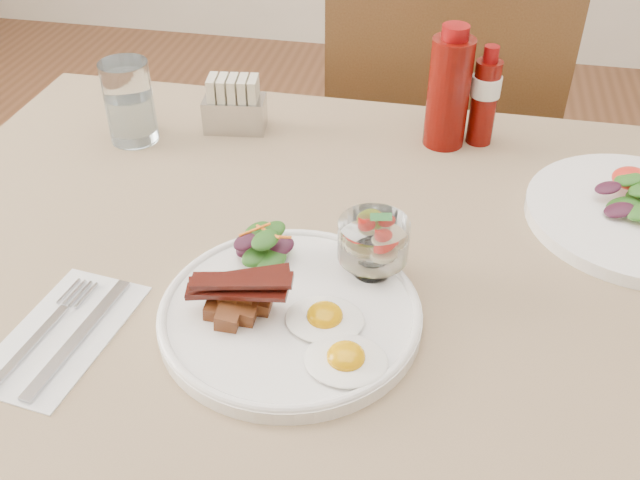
# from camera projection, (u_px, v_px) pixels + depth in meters

# --- Properties ---
(table) EXTENTS (1.33, 0.88, 0.75)m
(table) POSITION_uv_depth(u_px,v_px,m) (406.00, 335.00, 0.87)
(table) COLOR brown
(table) RESTS_ON ground
(chair_far) EXTENTS (0.42, 0.42, 0.93)m
(chair_far) POSITION_uv_depth(u_px,v_px,m) (436.00, 159.00, 1.47)
(chair_far) COLOR brown
(chair_far) RESTS_ON ground
(main_plate) EXTENTS (0.28, 0.28, 0.02)m
(main_plate) POSITION_uv_depth(u_px,v_px,m) (290.00, 314.00, 0.76)
(main_plate) COLOR white
(main_plate) RESTS_ON table
(fried_eggs) EXTENTS (0.14, 0.15, 0.02)m
(fried_eggs) POSITION_uv_depth(u_px,v_px,m) (335.00, 337.00, 0.71)
(fried_eggs) COLOR white
(fried_eggs) RESTS_ON main_plate
(bacon_potato_pile) EXTENTS (0.11, 0.07, 0.05)m
(bacon_potato_pile) POSITION_uv_depth(u_px,v_px,m) (237.00, 297.00, 0.73)
(bacon_potato_pile) COLOR brown
(bacon_potato_pile) RESTS_ON main_plate
(side_salad) EXTENTS (0.08, 0.07, 0.04)m
(side_salad) POSITION_uv_depth(u_px,v_px,m) (265.00, 247.00, 0.81)
(side_salad) COLOR #1F4D14
(side_salad) RESTS_ON main_plate
(fruit_cup) EXTENTS (0.08, 0.08, 0.08)m
(fruit_cup) POSITION_uv_depth(u_px,v_px,m) (373.00, 240.00, 0.78)
(fruit_cup) COLOR white
(fruit_cup) RESTS_ON main_plate
(ketchup_bottle) EXTENTS (0.08, 0.08, 0.18)m
(ketchup_bottle) POSITION_uv_depth(u_px,v_px,m) (449.00, 91.00, 1.02)
(ketchup_bottle) COLOR #590905
(ketchup_bottle) RESTS_ON table
(hot_sauce_bottle) EXTENTS (0.04, 0.04, 0.15)m
(hot_sauce_bottle) POSITION_uv_depth(u_px,v_px,m) (485.00, 97.00, 1.03)
(hot_sauce_bottle) COLOR #590905
(hot_sauce_bottle) RESTS_ON table
(sugar_caddy) EXTENTS (0.10, 0.06, 0.08)m
(sugar_caddy) POSITION_uv_depth(u_px,v_px,m) (235.00, 107.00, 1.08)
(sugar_caddy) COLOR #ABABAF
(sugar_caddy) RESTS_ON table
(water_glass) EXTENTS (0.07, 0.07, 0.12)m
(water_glass) POSITION_uv_depth(u_px,v_px,m) (130.00, 107.00, 1.04)
(water_glass) COLOR white
(water_glass) RESTS_ON table
(napkin_cutlery) EXTENTS (0.13, 0.20, 0.01)m
(napkin_cutlery) POSITION_uv_depth(u_px,v_px,m) (63.00, 334.00, 0.74)
(napkin_cutlery) COLOR white
(napkin_cutlery) RESTS_ON table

